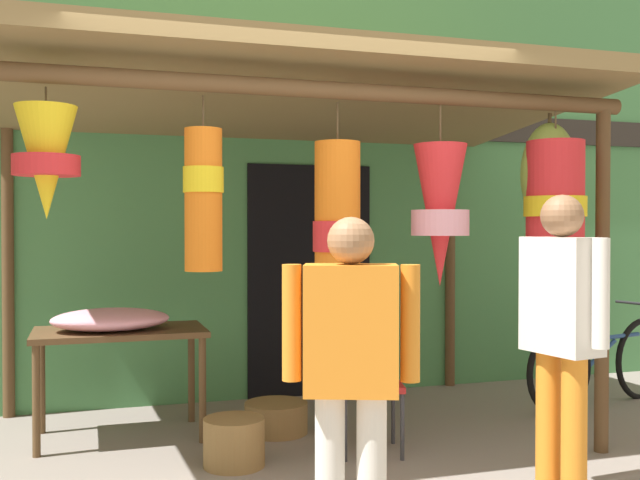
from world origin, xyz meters
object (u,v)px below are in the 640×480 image
wicker_basket_spare (234,442)px  passerby_at_right (561,323)px  display_table (120,342)px  shopper_by_bananas (351,363)px  wicker_basket_by_table (276,418)px  folding_chair (369,373)px  parked_bicycle (603,363)px  flower_heap_on_table (113,319)px

wicker_basket_spare → passerby_at_right: passerby_at_right is taller
display_table → shopper_by_bananas: 2.46m
display_table → wicker_basket_by_table: bearing=-10.9°
folding_chair → parked_bicycle: parked_bicycle is taller
wicker_basket_spare → shopper_by_bananas: 1.65m
folding_chair → parked_bicycle: bearing=13.5°
display_table → folding_chair: bearing=-25.8°
flower_heap_on_table → display_table: bearing=50.4°
wicker_basket_by_table → parked_bicycle: bearing=-0.0°
passerby_at_right → display_table: bearing=137.2°
display_table → passerby_at_right: 2.94m
folding_chair → shopper_by_bananas: shopper_by_bananas is taller
display_table → parked_bicycle: size_ratio=0.67×
display_table → parked_bicycle: 3.85m
folding_chair → parked_bicycle: (2.28, 0.54, -0.16)m
flower_heap_on_table → parked_bicycle: flower_heap_on_table is taller
parked_bicycle → folding_chair: bearing=-166.5°
display_table → passerby_at_right: size_ratio=0.71×
display_table → wicker_basket_by_table: display_table is taller
flower_heap_on_table → passerby_at_right: bearing=-41.4°
wicker_basket_by_table → shopper_by_bananas: size_ratio=0.30×
flower_heap_on_table → shopper_by_bananas: (0.92, -2.24, 0.05)m
wicker_basket_spare → parked_bicycle: size_ratio=0.22×
display_table → wicker_basket_by_table: size_ratio=2.57×
folding_chair → passerby_at_right: passerby_at_right is taller
wicker_basket_spare → wicker_basket_by_table: bearing=56.1°
flower_heap_on_table → shopper_by_bananas: bearing=-67.7°
flower_heap_on_table → folding_chair: 1.78m
wicker_basket_spare → passerby_at_right: 2.07m
display_table → wicker_basket_by_table: (1.06, -0.20, -0.56)m
parked_bicycle → shopper_by_bananas: bearing=-144.8°
display_table → wicker_basket_spare: bearing=-52.6°
wicker_basket_spare → shopper_by_bananas: (0.23, -1.46, 0.73)m
flower_heap_on_table → wicker_basket_by_table: size_ratio=1.76×
flower_heap_on_table → parked_bicycle: 3.91m
flower_heap_on_table → passerby_at_right: size_ratio=0.48×
folding_chair → wicker_basket_spare: folding_chair is taller
passerby_at_right → shopper_by_bananas: bearing=-166.6°
display_table → flower_heap_on_table: size_ratio=1.46×
parked_bicycle → shopper_by_bananas: size_ratio=1.14×
folding_chair → wicker_basket_by_table: size_ratio=1.87×
display_table → flower_heap_on_table: flower_heap_on_table is taller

